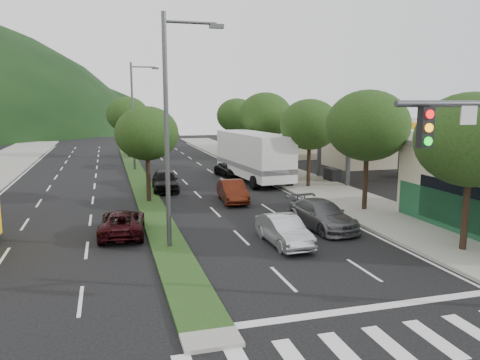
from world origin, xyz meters
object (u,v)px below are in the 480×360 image
object	(u,v)px
sedan_silver	(284,231)
car_queue_d	(232,170)
tree_r_c	(310,125)
streetlight_near	(171,121)
car_queue_c	(233,191)
motorhome	(253,155)
tree_med_far	(127,115)
car_queue_b	(322,215)
tree_r_e	(237,116)
car_queue_a	(165,180)
tree_r_a	(471,140)
tree_med_near	(147,134)
suv_maroon	(122,223)
tree_r_b	(368,126)
streetlight_mid	(135,111)
tree_r_d	(265,115)

from	to	relation	value
sedan_silver	car_queue_d	distance (m)	19.82
tree_r_c	streetlight_near	xyz separation A→B (m)	(-11.79, -12.00, 0.84)
car_queue_c	motorhome	size ratio (longest dim) A/B	0.40
tree_r_c	tree_med_far	size ratio (longest dim) A/B	0.93
car_queue_b	motorhome	bearing A→B (deg)	80.52
tree_r_c	tree_r_e	size ratio (longest dim) A/B	0.97
car_queue_a	car_queue_c	world-z (taller)	car_queue_a
tree_r_a	sedan_silver	xyz separation A→B (m)	(-6.97, 3.14, -4.16)
tree_med_near	car_queue_d	size ratio (longest dim) A/B	1.41
suv_maroon	tree_med_far	bearing A→B (deg)	-88.32
tree_med_near	motorhome	xyz separation A→B (m)	(9.00, 6.31, -2.34)
tree_r_b	streetlight_mid	xyz separation A→B (m)	(-11.79, 21.00, 0.55)
car_queue_c	car_queue_a	bearing A→B (deg)	131.19
sedan_silver	tree_med_far	bearing A→B (deg)	95.82
tree_med_near	car_queue_b	distance (m)	12.38
tree_r_d	car_queue_d	distance (m)	6.98
motorhome	car_queue_a	bearing A→B (deg)	-165.86
tree_r_d	tree_r_e	size ratio (longest dim) A/B	1.07
tree_r_a	streetlight_mid	world-z (taller)	streetlight_mid
streetlight_near	tree_med_near	bearing A→B (deg)	91.18
tree_r_b	tree_med_near	xyz separation A→B (m)	(-12.00, 6.00, -0.61)
tree_med_near	motorhome	bearing A→B (deg)	35.05
tree_med_far	suv_maroon	world-z (taller)	tree_med_far
tree_r_b	streetlight_near	world-z (taller)	streetlight_near
suv_maroon	car_queue_c	bearing A→B (deg)	-134.91
tree_r_d	tree_med_near	distance (m)	16.99
tree_r_b	car_queue_a	bearing A→B (deg)	137.11
sedan_silver	car_queue_a	world-z (taller)	car_queue_a
sedan_silver	streetlight_near	bearing A→B (deg)	167.90
streetlight_mid	car_queue_a	world-z (taller)	streetlight_mid
suv_maroon	streetlight_mid	bearing A→B (deg)	-90.45
car_queue_b	streetlight_near	bearing A→B (deg)	-176.26
tree_r_c	tree_med_near	distance (m)	12.17
tree_r_b	streetlight_mid	world-z (taller)	streetlight_mid
tree_med_near	sedan_silver	xyz separation A→B (m)	(5.03, -10.86, -3.77)
tree_r_b	motorhome	bearing A→B (deg)	103.70
tree_r_a	streetlight_mid	distance (m)	31.32
car_queue_c	car_queue_d	size ratio (longest dim) A/B	0.98
tree_med_far	tree_r_d	bearing A→B (deg)	-49.40
tree_r_e	car_queue_a	bearing A→B (deg)	-119.92
car_queue_a	car_queue_d	distance (m)	8.09
tree_med_near	car_queue_d	distance (m)	12.37
tree_med_near	car_queue_d	xyz separation A→B (m)	(7.86, 8.75, -3.83)
streetlight_near	car_queue_a	xyz separation A→B (m)	(1.29, 13.75, -4.81)
streetlight_mid	sedan_silver	world-z (taller)	streetlight_mid
tree_r_a	tree_r_c	bearing A→B (deg)	90.00
tree_r_b	tree_r_c	world-z (taller)	tree_r_b
streetlight_mid	car_queue_d	world-z (taller)	streetlight_mid
car_queue_a	motorhome	xyz separation A→B (m)	(7.50, 2.56, 1.32)
tree_r_a	sedan_silver	world-z (taller)	tree_r_a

